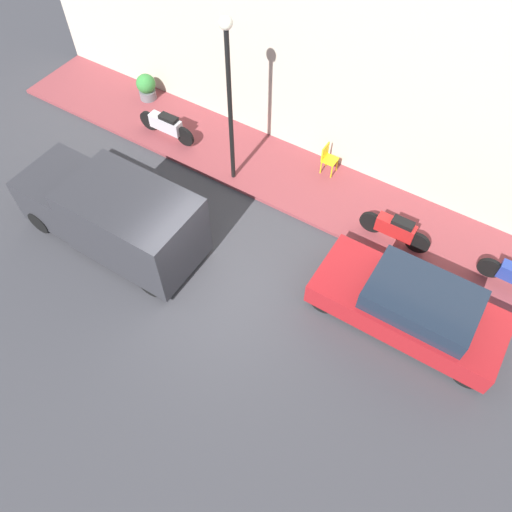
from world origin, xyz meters
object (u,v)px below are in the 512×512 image
potted_plant (146,87)px  parked_car (411,306)px  cafe_chair (328,157)px  motorcycle_red (396,229)px  streetlamp (229,87)px  scooter_silver (166,125)px  delivery_van (112,214)px

potted_plant → parked_car: bearing=-107.2°
parked_car → cafe_chair: size_ratio=4.80×
potted_plant → cafe_chair: (0.10, -6.59, 0.08)m
motorcycle_red → cafe_chair: size_ratio=2.10×
parked_car → streetlamp: size_ratio=0.92×
parked_car → scooter_silver: parked_car is taller
streetlamp → potted_plant: streetlamp is taller
motorcycle_red → potted_plant: potted_plant is taller
streetlamp → potted_plant: bearing=70.9°
scooter_silver → streetlamp: size_ratio=0.42×
scooter_silver → motorcycle_red: bearing=-90.8°
delivery_van → motorcycle_red: 7.18m
motorcycle_red → streetlamp: size_ratio=0.40×
delivery_van → cafe_chair: 6.17m
parked_car → streetlamp: (1.71, 6.01, 2.50)m
motorcycle_red → streetlamp: 5.47m
scooter_silver → streetlamp: (-0.35, -2.67, 2.56)m
scooter_silver → cafe_chair: bearing=-75.3°
cafe_chair → delivery_van: bearing=145.8°
parked_car → motorcycle_red: (1.96, 1.19, -0.06)m
potted_plant → cafe_chair: cafe_chair is taller
streetlamp → potted_plant: 5.33m
scooter_silver → cafe_chair: cafe_chair is taller
scooter_silver → motorcycle_red: 7.50m
potted_plant → scooter_silver: bearing=-123.9°
parked_car → streetlamp: streetlamp is taller
streetlamp → parked_car: bearing=-105.8°
scooter_silver → potted_plant: 2.11m
delivery_van → scooter_silver: 4.09m
parked_car → potted_plant: size_ratio=5.05×
cafe_chair → streetlamp: bearing=126.8°
delivery_van → parked_car: bearing=-76.5°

